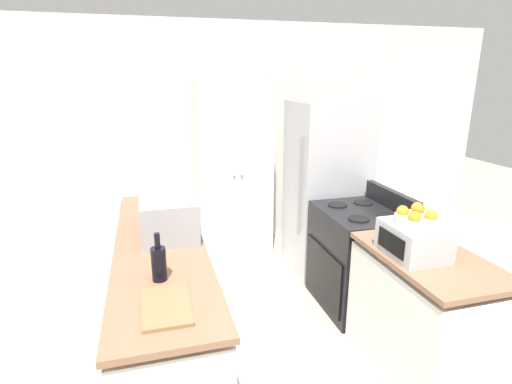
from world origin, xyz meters
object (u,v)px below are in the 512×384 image
Objects in this scene: toaster_oven at (413,240)px; microwave at (169,218)px; refrigerator at (326,188)px; wine_bottle at (159,263)px; stove at (357,258)px; pantry_cabinet at (233,170)px; fruit_bowl at (416,217)px.

microwave is at bearing 153.87° from toaster_oven.
refrigerator is 2.34m from wine_bottle.
refrigerator is 1.66m from toaster_oven.
stove is at bearing 24.20° from wine_bottle.
wine_bottle is at bearing 176.38° from toaster_oven.
microwave is at bearing -116.82° from pantry_cabinet.
microwave is 1.21× the size of toaster_oven.
toaster_oven is at bearing -95.75° from refrigerator.
microwave reaches higher than toaster_oven.
wine_bottle is at bearing -138.56° from refrigerator.
refrigerator is at bearing 41.44° from wine_bottle.
microwave is 1.65× the size of wine_bottle.
stove is 2.25× the size of microwave.
stove is 2.73× the size of toaster_oven.
wine_bottle is at bearing -98.78° from microwave.
fruit_bowl reaches higher than toaster_oven.
stove is 1.72m from microwave.
stove is (0.81, -1.46, -0.52)m from pantry_cabinet.
toaster_oven is 0.15m from fruit_bowl.
wine_bottle is 1.06× the size of fruit_bowl.
stove is at bearing 82.27° from fruit_bowl.
pantry_cabinet is at bearing 63.18° from microwave.
pantry_cabinet reaches higher than stove.
fruit_bowl is (-0.15, -1.63, 0.26)m from refrigerator.
fruit_bowl reaches higher than stove.
wine_bottle is at bearing 177.04° from fruit_bowl.
pantry_cabinet is 6.90× the size of wine_bottle.
fruit_bowl is (1.50, -0.71, 0.11)m from microwave.
refrigerator is 6.23× the size of wine_bottle.
toaster_oven is at bearing -26.13° from microwave.
fruit_bowl is at bearing -73.38° from pantry_cabinet.
pantry_cabinet is 1.86× the size of stove.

